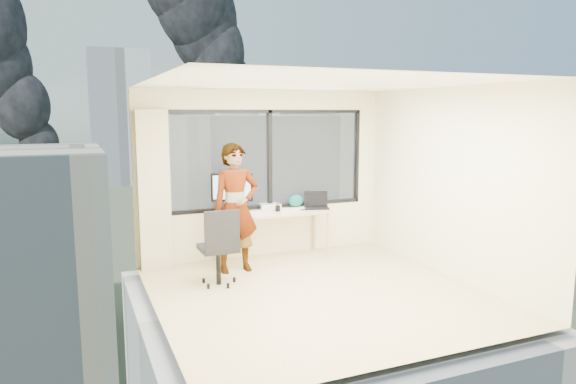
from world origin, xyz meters
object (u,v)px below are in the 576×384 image
laptop (317,201)px  handbag (296,201)px  game_console (270,206)px  person (236,208)px  monitor (232,193)px  desk (272,236)px  chair (218,246)px

laptop → handbag: bearing=150.1°
game_console → person: bearing=-135.1°
monitor → laptop: monitor is taller
person → monitor: size_ratio=2.94×
desk → chair: chair is taller
desk → handbag: bearing=25.0°
desk → handbag: handbag is taller
game_console → handbag: bearing=2.8°
monitor → handbag: size_ratio=2.42×
person → laptop: (1.44, 0.33, -0.05)m
person → monitor: 0.48m
desk → person: person is taller
monitor → game_console: monitor is taller
laptop → handbag: 0.37m
desk → monitor: size_ratio=2.88×
chair → game_console: chair is taller
handbag → monitor: bearing=-175.7°
chair → monitor: (0.48, 0.93, 0.54)m
desk → laptop: (0.76, -0.03, 0.50)m
chair → game_console: bearing=43.5°
desk → laptop: size_ratio=4.58×
chair → handbag: size_ratio=4.09×
person → handbag: person is taller
game_console → laptop: laptop is taller
chair → game_console: (1.15, 1.11, 0.26)m
chair → desk: bearing=37.8°
desk → handbag: (0.52, 0.24, 0.47)m
monitor → game_console: (0.67, 0.17, -0.27)m
chair → monitor: size_ratio=1.69×
desk → laptop: bearing=-2.3°
monitor → person: bearing=-80.3°
desk → person: bearing=-151.9°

